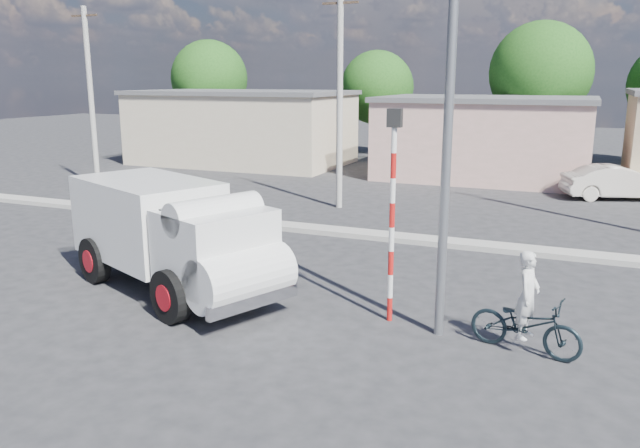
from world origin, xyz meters
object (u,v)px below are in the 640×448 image
at_px(cyclist, 527,310).
at_px(traffic_pole, 393,198).
at_px(car_cream, 617,182).
at_px(truck, 174,234).
at_px(streetlight, 441,76).
at_px(bicycle, 525,325).

bearing_deg(cyclist, traffic_pole, 92.07).
distance_m(car_cream, traffic_pole, 17.39).
bearing_deg(car_cream, truck, 128.91).
height_order(traffic_pole, streetlight, streetlight).
height_order(bicycle, streetlight, streetlight).
distance_m(cyclist, traffic_pole, 3.30).
xyz_separation_m(bicycle, car_cream, (2.11, 17.13, 0.17)).
bearing_deg(bicycle, traffic_pole, 92.07).
relative_size(cyclist, streetlight, 0.18).
bearing_deg(streetlight, traffic_pole, 162.27).
relative_size(truck, bicycle, 3.18).
distance_m(truck, traffic_pole, 5.29).
xyz_separation_m(truck, car_cream, (9.99, 16.83, -0.71)).
bearing_deg(streetlight, truck, 179.32).
relative_size(traffic_pole, streetlight, 0.48).
xyz_separation_m(cyclist, streetlight, (-1.79, 0.23, 4.15)).
distance_m(car_cream, streetlight, 17.86).
bearing_deg(bicycle, truck, 100.85).
bearing_deg(streetlight, bicycle, -7.27).
bearing_deg(streetlight, car_cream, 76.99).
distance_m(truck, car_cream, 19.58).
distance_m(truck, streetlight, 7.05).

